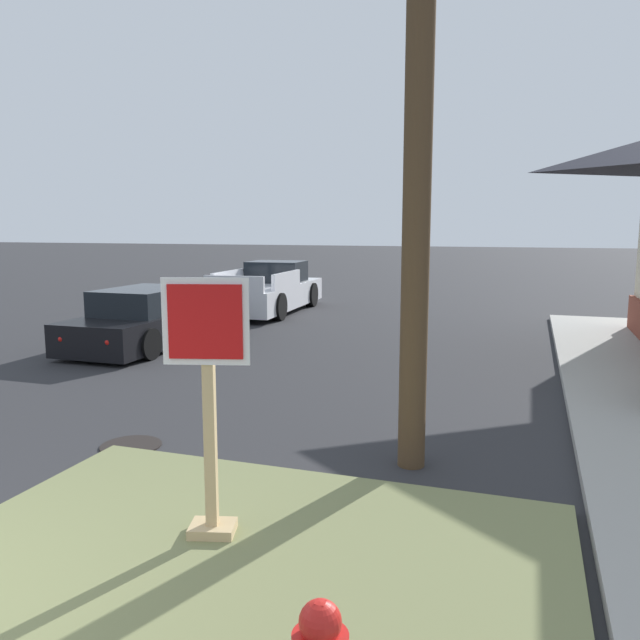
{
  "coord_description": "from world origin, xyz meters",
  "views": [
    {
      "loc": [
        4.15,
        -2.14,
        2.54
      ],
      "look_at": [
        1.83,
        4.75,
        1.45
      ],
      "focal_mm": 35.13,
      "sensor_mm": 36.0,
      "label": 1
    }
  ],
  "objects_px": {
    "stop_sign": "(209,417)",
    "parked_sedan_black": "(151,320)",
    "pickup_truck_white": "(270,291)",
    "manhole_cover": "(131,446)"
  },
  "relations": [
    {
      "from": "stop_sign",
      "to": "pickup_truck_white",
      "type": "distance_m",
      "value": 14.01
    },
    {
      "from": "stop_sign",
      "to": "parked_sedan_black",
      "type": "relative_size",
      "value": 0.46
    },
    {
      "from": "pickup_truck_white",
      "to": "parked_sedan_black",
      "type": "bearing_deg",
      "value": -92.83
    },
    {
      "from": "parked_sedan_black",
      "to": "pickup_truck_white",
      "type": "height_order",
      "value": "pickup_truck_white"
    },
    {
      "from": "stop_sign",
      "to": "parked_sedan_black",
      "type": "bearing_deg",
      "value": 126.51
    },
    {
      "from": "stop_sign",
      "to": "parked_sedan_black",
      "type": "height_order",
      "value": "stop_sign"
    },
    {
      "from": "stop_sign",
      "to": "pickup_truck_white",
      "type": "height_order",
      "value": "stop_sign"
    },
    {
      "from": "stop_sign",
      "to": "pickup_truck_white",
      "type": "bearing_deg",
      "value": 111.25
    },
    {
      "from": "stop_sign",
      "to": "manhole_cover",
      "type": "height_order",
      "value": "stop_sign"
    },
    {
      "from": "stop_sign",
      "to": "manhole_cover",
      "type": "xyz_separation_m",
      "value": [
        -1.99,
        1.72,
        -1.05
      ]
    }
  ]
}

